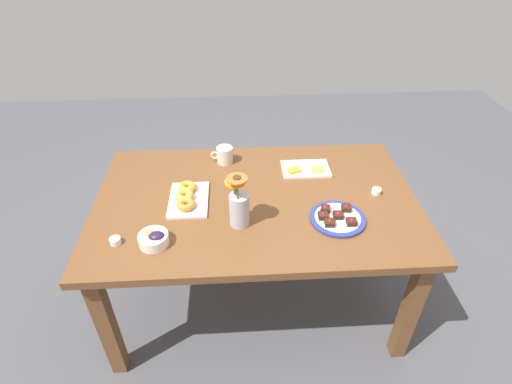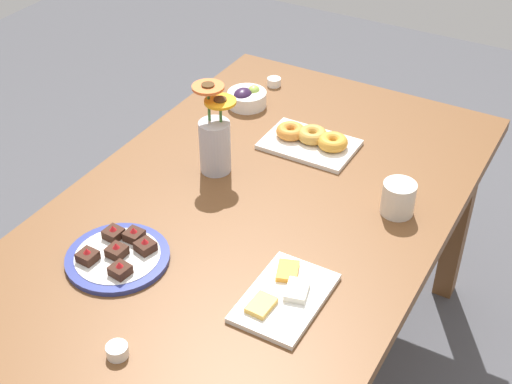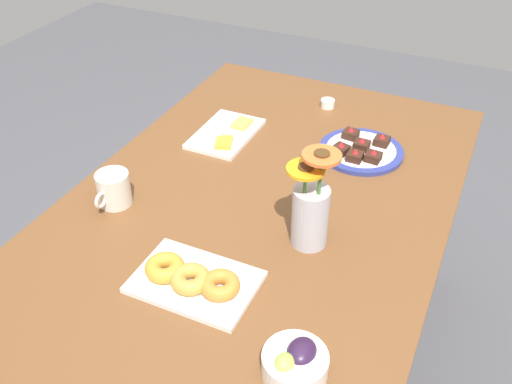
# 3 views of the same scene
# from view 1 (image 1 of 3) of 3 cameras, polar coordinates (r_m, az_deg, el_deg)

# --- Properties ---
(ground_plane) EXTENTS (6.00, 6.00, 0.00)m
(ground_plane) POSITION_cam_1_polar(r_m,az_deg,el_deg) (2.51, 0.00, -14.42)
(ground_plane) COLOR #4C4C51
(dining_table) EXTENTS (1.60, 1.00, 0.74)m
(dining_table) POSITION_cam_1_polar(r_m,az_deg,el_deg) (2.04, 0.00, -2.82)
(dining_table) COLOR brown
(dining_table) RESTS_ON ground_plane
(coffee_mug) EXTENTS (0.12, 0.09, 0.09)m
(coffee_mug) POSITION_cam_1_polar(r_m,az_deg,el_deg) (2.25, -4.52, 5.33)
(coffee_mug) COLOR beige
(coffee_mug) RESTS_ON dining_table
(grape_bowl) EXTENTS (0.13, 0.13, 0.07)m
(grape_bowl) POSITION_cam_1_polar(r_m,az_deg,el_deg) (1.78, -14.39, -6.47)
(grape_bowl) COLOR white
(grape_bowl) RESTS_ON dining_table
(cheese_platter) EXTENTS (0.26, 0.17, 0.03)m
(cheese_platter) POSITION_cam_1_polar(r_m,az_deg,el_deg) (2.21, 7.05, 3.33)
(cheese_platter) COLOR white
(cheese_platter) RESTS_ON dining_table
(croissant_platter) EXTENTS (0.19, 0.28, 0.05)m
(croissant_platter) POSITION_cam_1_polar(r_m,az_deg,el_deg) (1.99, -9.79, -0.74)
(croissant_platter) COLOR white
(croissant_platter) RESTS_ON dining_table
(jam_cup_honey) EXTENTS (0.05, 0.05, 0.03)m
(jam_cup_honey) POSITION_cam_1_polar(r_m,az_deg,el_deg) (1.84, -19.47, -6.57)
(jam_cup_honey) COLOR white
(jam_cup_honey) RESTS_ON dining_table
(jam_cup_berry) EXTENTS (0.05, 0.05, 0.03)m
(jam_cup_berry) POSITION_cam_1_polar(r_m,az_deg,el_deg) (2.11, 16.84, 0.14)
(jam_cup_berry) COLOR white
(jam_cup_berry) RESTS_ON dining_table
(dessert_plate) EXTENTS (0.26, 0.26, 0.05)m
(dessert_plate) POSITION_cam_1_polar(r_m,az_deg,el_deg) (1.89, 11.53, -3.65)
(dessert_plate) COLOR navy
(dessert_plate) RESTS_ON dining_table
(flower_vase) EXTENTS (0.10, 0.12, 0.27)m
(flower_vase) POSITION_cam_1_polar(r_m,az_deg,el_deg) (1.78, -2.44, -2.15)
(flower_vase) COLOR #B2B2BC
(flower_vase) RESTS_ON dining_table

